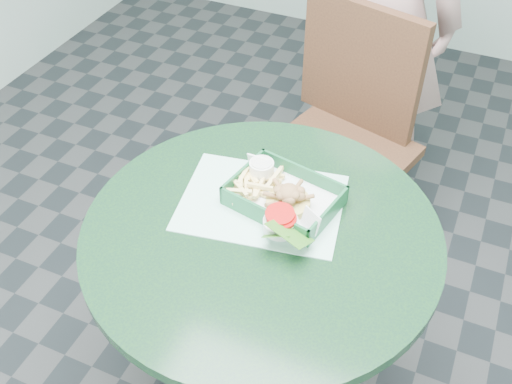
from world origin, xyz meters
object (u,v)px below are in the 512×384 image
at_px(cafe_table, 261,280).
at_px(sauce_ramekin, 256,176).
at_px(dining_chair, 346,123).
at_px(crab_sandwich, 290,201).
at_px(food_basket, 284,205).

relative_size(cafe_table, sauce_ramekin, 13.64).
relative_size(dining_chair, sauce_ramekin, 14.82).
height_order(cafe_table, dining_chair, dining_chair).
bearing_deg(dining_chair, crab_sandwich, -69.53).
bearing_deg(food_basket, dining_chair, 92.92).
distance_m(cafe_table, crab_sandwich, 0.24).
xyz_separation_m(crab_sandwich, sauce_ramekin, (-0.11, 0.05, 0.00)).
bearing_deg(cafe_table, sauce_ramekin, 119.00).
height_order(crab_sandwich, sauce_ramekin, crab_sandwich).
relative_size(crab_sandwich, sauce_ramekin, 1.71).
bearing_deg(crab_sandwich, cafe_table, -114.10).
xyz_separation_m(dining_chair, crab_sandwich, (0.06, -0.72, 0.27)).
height_order(cafe_table, food_basket, food_basket).
distance_m(food_basket, sauce_ramekin, 0.10).
relative_size(food_basket, crab_sandwich, 2.37).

